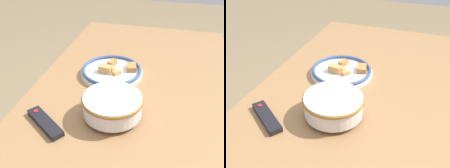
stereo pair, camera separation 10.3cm
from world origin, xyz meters
The scene contains 4 objects.
dining_table centered at (0.00, 0.00, 0.63)m, with size 1.50×0.83×0.71m.
noodle_bowl centered at (-0.17, 0.05, 0.76)m, with size 0.21×0.21×0.08m.
food_plate centered at (0.12, 0.12, 0.73)m, with size 0.27×0.27×0.05m.
tv_remote centered at (-0.27, 0.26, 0.72)m, with size 0.14×0.17×0.02m.
Camera 1 is at (-0.87, -0.12, 1.31)m, focal length 42.00 mm.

